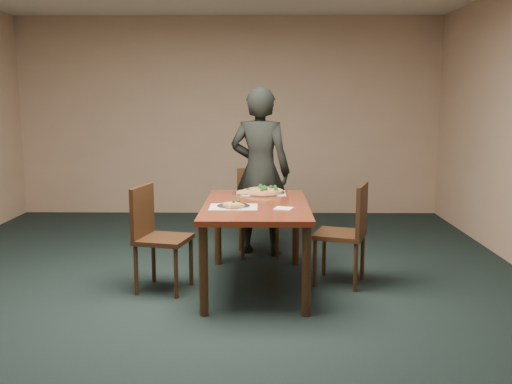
{
  "coord_description": "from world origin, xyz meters",
  "views": [
    {
      "loc": [
        0.49,
        -4.2,
        1.64
      ],
      "look_at": [
        0.43,
        0.65,
        0.85
      ],
      "focal_mm": 40.0,
      "sensor_mm": 36.0,
      "label": 1
    }
  ],
  "objects_px": {
    "chair_far": "(258,206)",
    "slice_plate_far": "(247,192)",
    "dining_table": "(256,214)",
    "chair_right": "(349,228)",
    "diner": "(260,171)",
    "pizza_pan": "(264,191)",
    "chair_left": "(155,232)",
    "slice_plate_near": "(234,205)"
  },
  "relations": [
    {
      "from": "chair_far",
      "to": "slice_plate_far",
      "type": "xyz_separation_m",
      "value": [
        -0.1,
        -0.6,
        0.25
      ]
    },
    {
      "from": "dining_table",
      "to": "chair_right",
      "type": "relative_size",
      "value": 1.65
    },
    {
      "from": "diner",
      "to": "slice_plate_far",
      "type": "xyz_separation_m",
      "value": [
        -0.13,
        -0.59,
        -0.13
      ]
    },
    {
      "from": "chair_far",
      "to": "chair_right",
      "type": "xyz_separation_m",
      "value": [
        0.82,
        -1.05,
        0.0
      ]
    },
    {
      "from": "slice_plate_far",
      "to": "dining_table",
      "type": "bearing_deg",
      "value": -79.74
    },
    {
      "from": "dining_table",
      "to": "chair_right",
      "type": "bearing_deg",
      "value": 5.47
    },
    {
      "from": "chair_far",
      "to": "slice_plate_far",
      "type": "distance_m",
      "value": 0.65
    },
    {
      "from": "chair_far",
      "to": "pizza_pan",
      "type": "bearing_deg",
      "value": -89.94
    },
    {
      "from": "diner",
      "to": "slice_plate_far",
      "type": "bearing_deg",
      "value": 93.59
    },
    {
      "from": "chair_far",
      "to": "chair_left",
      "type": "distance_m",
      "value": 1.49
    },
    {
      "from": "chair_far",
      "to": "chair_left",
      "type": "relative_size",
      "value": 1.0
    },
    {
      "from": "dining_table",
      "to": "slice_plate_near",
      "type": "distance_m",
      "value": 0.27
    },
    {
      "from": "chair_far",
      "to": "chair_left",
      "type": "xyz_separation_m",
      "value": [
        -0.87,
        -1.21,
        0.0
      ]
    },
    {
      "from": "dining_table",
      "to": "pizza_pan",
      "type": "relative_size",
      "value": 3.7
    },
    {
      "from": "dining_table",
      "to": "slice_plate_far",
      "type": "xyz_separation_m",
      "value": [
        -0.1,
        0.53,
        0.1
      ]
    },
    {
      "from": "chair_left",
      "to": "slice_plate_near",
      "type": "relative_size",
      "value": 3.25
    },
    {
      "from": "chair_left",
      "to": "diner",
      "type": "bearing_deg",
      "value": -23.91
    },
    {
      "from": "dining_table",
      "to": "diner",
      "type": "height_order",
      "value": "diner"
    },
    {
      "from": "dining_table",
      "to": "slice_plate_far",
      "type": "relative_size",
      "value": 5.36
    },
    {
      "from": "chair_left",
      "to": "chair_far",
      "type": "bearing_deg",
      "value": -22.93
    },
    {
      "from": "slice_plate_near",
      "to": "slice_plate_far",
      "type": "distance_m",
      "value": 0.7
    },
    {
      "from": "dining_table",
      "to": "chair_left",
      "type": "distance_m",
      "value": 0.89
    },
    {
      "from": "diner",
      "to": "slice_plate_near",
      "type": "bearing_deg",
      "value": 96.08
    },
    {
      "from": "slice_plate_near",
      "to": "slice_plate_far",
      "type": "xyz_separation_m",
      "value": [
        0.09,
        0.7,
        -0.0
      ]
    },
    {
      "from": "dining_table",
      "to": "chair_far",
      "type": "bearing_deg",
      "value": 89.86
    },
    {
      "from": "chair_right",
      "to": "slice_plate_far",
      "type": "relative_size",
      "value": 3.25
    },
    {
      "from": "chair_left",
      "to": "pizza_pan",
      "type": "xyz_separation_m",
      "value": [
        0.94,
        0.61,
        0.26
      ]
    },
    {
      "from": "chair_left",
      "to": "chair_right",
      "type": "distance_m",
      "value": 1.7
    },
    {
      "from": "chair_right",
      "to": "slice_plate_far",
      "type": "xyz_separation_m",
      "value": [
        -0.92,
        0.45,
        0.25
      ]
    },
    {
      "from": "chair_far",
      "to": "slice_plate_near",
      "type": "distance_m",
      "value": 1.33
    },
    {
      "from": "dining_table",
      "to": "chair_far",
      "type": "xyz_separation_m",
      "value": [
        0.0,
        1.13,
        -0.14
      ]
    },
    {
      "from": "chair_far",
      "to": "diner",
      "type": "xyz_separation_m",
      "value": [
        0.03,
        -0.01,
        0.37
      ]
    },
    {
      "from": "chair_far",
      "to": "diner",
      "type": "distance_m",
      "value": 0.37
    },
    {
      "from": "dining_table",
      "to": "diner",
      "type": "distance_m",
      "value": 1.15
    },
    {
      "from": "slice_plate_near",
      "to": "slice_plate_far",
      "type": "height_order",
      "value": "slice_plate_near"
    },
    {
      "from": "chair_left",
      "to": "chair_right",
      "type": "xyz_separation_m",
      "value": [
        1.69,
        0.16,
        0.0
      ]
    },
    {
      "from": "chair_far",
      "to": "slice_plate_near",
      "type": "height_order",
      "value": "chair_far"
    },
    {
      "from": "chair_right",
      "to": "slice_plate_near",
      "type": "relative_size",
      "value": 3.25
    },
    {
      "from": "chair_left",
      "to": "pizza_pan",
      "type": "height_order",
      "value": "chair_left"
    },
    {
      "from": "dining_table",
      "to": "slice_plate_near",
      "type": "height_order",
      "value": "slice_plate_near"
    },
    {
      "from": "pizza_pan",
      "to": "slice_plate_near",
      "type": "bearing_deg",
      "value": -110.07
    },
    {
      "from": "dining_table",
      "to": "chair_far",
      "type": "distance_m",
      "value": 1.14
    }
  ]
}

